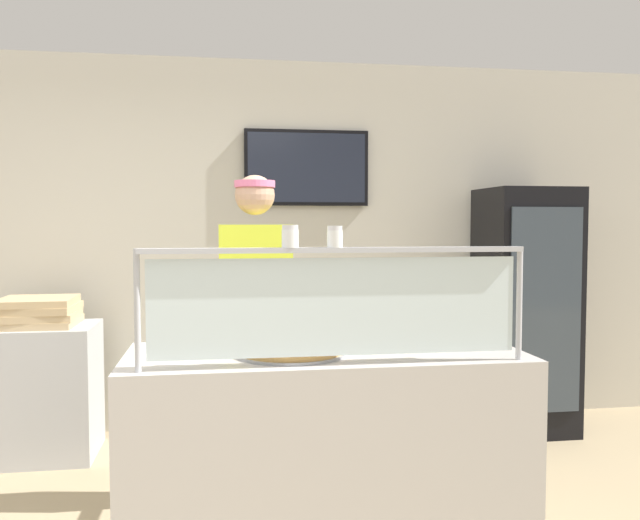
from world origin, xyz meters
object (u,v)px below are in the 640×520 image
(pepper_flake_shaker, at_px, (335,238))
(drink_fridge, at_px, (525,310))
(pizza_box_stack, at_px, (39,312))
(pizza_tray, at_px, (290,350))
(worker_figure, at_px, (256,318))
(parmesan_shaker, at_px, (290,238))
(pizza_server, at_px, (282,346))

(pepper_flake_shaker, relative_size, drink_fridge, 0.05)
(drink_fridge, relative_size, pizza_box_stack, 3.66)
(pizza_tray, xyz_separation_m, worker_figure, (-0.10, 0.71, 0.04))
(pizza_box_stack, bearing_deg, parmesan_shaker, -53.11)
(parmesan_shaker, height_order, pizza_box_stack, parmesan_shaker)
(pizza_server, relative_size, parmesan_shaker, 3.21)
(parmesan_shaker, relative_size, drink_fridge, 0.05)
(pepper_flake_shaker, relative_size, pizza_box_stack, 0.17)
(parmesan_shaker, bearing_deg, pizza_server, 92.47)
(pepper_flake_shaker, relative_size, worker_figure, 0.05)
(pepper_flake_shaker, distance_m, pizza_box_stack, 2.52)
(parmesan_shaker, relative_size, worker_figure, 0.05)
(pizza_tray, relative_size, drink_fridge, 0.28)
(pepper_flake_shaker, xyz_separation_m, pizza_box_stack, (-1.59, 1.89, -0.51))
(pizza_server, xyz_separation_m, drink_fridge, (1.93, 1.70, -0.11))
(pizza_tray, bearing_deg, pizza_box_stack, 131.39)
(pizza_box_stack, bearing_deg, worker_figure, -34.76)
(pizza_tray, xyz_separation_m, pepper_flake_shaker, (0.15, -0.25, 0.48))
(parmesan_shaker, height_order, drink_fridge, drink_fridge)
(pizza_tray, distance_m, drink_fridge, 2.53)
(worker_figure, xyz_separation_m, pizza_box_stack, (-1.34, 0.93, -0.06))
(pizza_tray, relative_size, pizza_box_stack, 1.01)
(pizza_tray, height_order, pizza_box_stack, pizza_box_stack)
(parmesan_shaker, bearing_deg, pepper_flake_shaker, 0.00)
(worker_figure, bearing_deg, pizza_tray, -81.58)
(pizza_tray, bearing_deg, pepper_flake_shaker, -59.54)
(parmesan_shaker, relative_size, pizza_box_stack, 0.18)
(pizza_box_stack, bearing_deg, pizza_server, -49.68)
(pizza_server, bearing_deg, pepper_flake_shaker, -45.21)
(pizza_tray, bearing_deg, worker_figure, 98.42)
(pizza_server, bearing_deg, drink_fridge, 47.63)
(worker_figure, bearing_deg, drink_fridge, 25.94)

